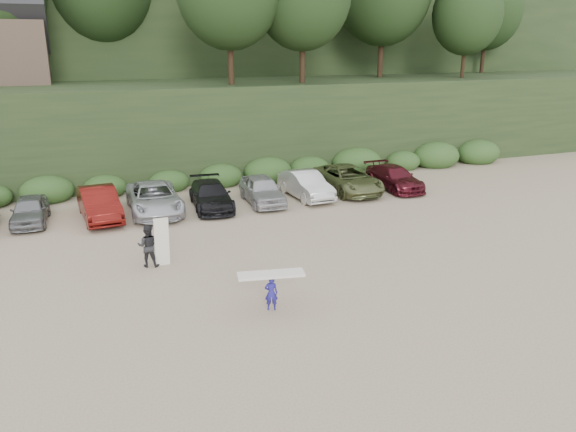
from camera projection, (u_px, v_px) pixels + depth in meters
name	position (u px, v px, depth m)	size (l,w,h in m)	color
ground	(283.00, 272.00, 21.99)	(120.00, 120.00, 0.00)	tan
hillside_backdrop	(139.00, 13.00, 50.56)	(90.00, 41.50, 28.00)	black
parked_cars	(136.00, 201.00, 29.13)	(34.20, 5.96, 1.62)	#A6A6AA
child_surfer	(271.00, 285.00, 18.67)	(2.29, 1.03, 1.33)	navy
adult_surfer	(149.00, 245.00, 22.37)	(1.32, 0.90, 2.05)	black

